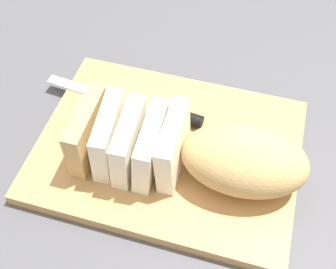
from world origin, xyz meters
name	(u,v)px	position (x,y,z in m)	size (l,w,h in m)	color
ground_plane	(168,154)	(0.00, 0.00, 0.00)	(3.00, 3.00, 0.00)	#4C4C51
cutting_board	(168,150)	(0.00, 0.00, 0.01)	(0.40, 0.30, 0.02)	tan
bread_loaf	(197,152)	(-0.05, 0.03, 0.07)	(0.33, 0.12, 0.09)	tan
bread_knife	(161,111)	(0.03, -0.06, 0.03)	(0.28, 0.06, 0.02)	silver
crumb_near_knife	(132,165)	(0.04, 0.05, 0.02)	(0.00, 0.00, 0.00)	#A8753D
crumb_near_loaf	(191,138)	(-0.03, -0.02, 0.02)	(0.01, 0.01, 0.01)	#A8753D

